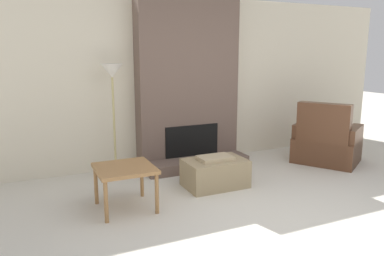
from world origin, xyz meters
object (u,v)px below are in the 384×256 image
(ottoman, at_px, (215,172))
(armchair, at_px, (326,145))
(side_table, at_px, (125,172))
(floor_lamp_left, at_px, (112,82))

(ottoman, height_order, armchair, armchair)
(side_table, xyz_separation_m, floor_lamp_left, (0.17, 1.18, 0.92))
(floor_lamp_left, bearing_deg, ottoman, -41.56)
(ottoman, distance_m, armchair, 2.14)
(ottoman, relative_size, floor_lamp_left, 0.50)
(armchair, xyz_separation_m, floor_lamp_left, (-3.22, 0.75, 1.05))
(armchair, distance_m, floor_lamp_left, 3.47)
(ottoman, xyz_separation_m, side_table, (-1.26, -0.21, 0.24))
(armchair, height_order, side_table, armchair)
(side_table, relative_size, floor_lamp_left, 0.40)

